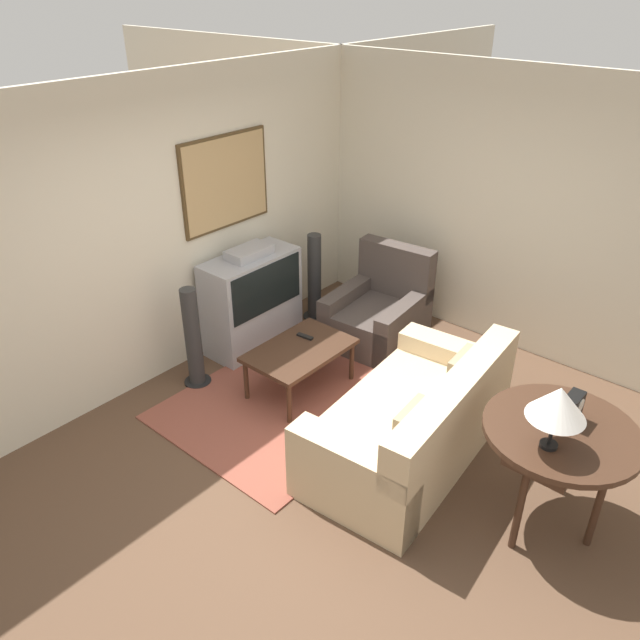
{
  "coord_description": "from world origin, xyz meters",
  "views": [
    {
      "loc": [
        -2.82,
        -2.27,
        3.39
      ],
      "look_at": [
        0.71,
        0.76,
        0.75
      ],
      "focal_mm": 35.0,
      "sensor_mm": 36.0,
      "label": 1
    }
  ],
  "objects_px": {
    "speaker_tower_left": "(193,340)",
    "mantel_clock": "(572,408)",
    "coffee_table": "(300,353)",
    "table_lamp": "(558,403)",
    "armchair": "(378,314)",
    "tv": "(252,300)",
    "couch": "(413,424)",
    "speaker_tower_right": "(314,279)",
    "console_table": "(561,438)"
  },
  "relations": [
    {
      "from": "speaker_tower_left",
      "to": "mantel_clock",
      "type": "bearing_deg",
      "value": -78.99
    },
    {
      "from": "coffee_table",
      "to": "speaker_tower_left",
      "type": "relative_size",
      "value": 0.97
    },
    {
      "from": "table_lamp",
      "to": "speaker_tower_left",
      "type": "xyz_separation_m",
      "value": [
        -0.28,
        3.13,
        -0.68
      ]
    },
    {
      "from": "armchair",
      "to": "tv",
      "type": "bearing_deg",
      "value": -139.93
    },
    {
      "from": "couch",
      "to": "speaker_tower_right",
      "type": "distance_m",
      "value": 2.4
    },
    {
      "from": "coffee_table",
      "to": "armchair",
      "type": "bearing_deg",
      "value": -0.06
    },
    {
      "from": "console_table",
      "to": "tv",
      "type": "bearing_deg",
      "value": 84.08
    },
    {
      "from": "mantel_clock",
      "to": "speaker_tower_left",
      "type": "xyz_separation_m",
      "value": [
        -0.61,
        3.13,
        -0.45
      ]
    },
    {
      "from": "mantel_clock",
      "to": "console_table",
      "type": "bearing_deg",
      "value": -177.33
    },
    {
      "from": "tv",
      "to": "mantel_clock",
      "type": "relative_size",
      "value": 5.28
    },
    {
      "from": "mantel_clock",
      "to": "speaker_tower_right",
      "type": "bearing_deg",
      "value": 71.42
    },
    {
      "from": "coffee_table",
      "to": "mantel_clock",
      "type": "distance_m",
      "value": 2.39
    },
    {
      "from": "tv",
      "to": "speaker_tower_right",
      "type": "xyz_separation_m",
      "value": [
        0.83,
        -0.1,
        -0.04
      ]
    },
    {
      "from": "speaker_tower_left",
      "to": "speaker_tower_right",
      "type": "xyz_separation_m",
      "value": [
        1.66,
        0.0,
        0.0
      ]
    },
    {
      "from": "coffee_table",
      "to": "table_lamp",
      "type": "height_order",
      "value": "table_lamp"
    },
    {
      "from": "table_lamp",
      "to": "mantel_clock",
      "type": "height_order",
      "value": "table_lamp"
    },
    {
      "from": "armchair",
      "to": "speaker_tower_right",
      "type": "xyz_separation_m",
      "value": [
        -0.08,
        0.8,
        0.17
      ]
    },
    {
      "from": "console_table",
      "to": "speaker_tower_right",
      "type": "distance_m",
      "value": 3.36
    },
    {
      "from": "speaker_tower_right",
      "to": "speaker_tower_left",
      "type": "bearing_deg",
      "value": 180.0
    },
    {
      "from": "coffee_table",
      "to": "speaker_tower_right",
      "type": "relative_size",
      "value": 0.97
    },
    {
      "from": "console_table",
      "to": "speaker_tower_left",
      "type": "distance_m",
      "value": 3.19
    },
    {
      "from": "speaker_tower_right",
      "to": "table_lamp",
      "type": "bearing_deg",
      "value": -113.88
    },
    {
      "from": "coffee_table",
      "to": "speaker_tower_left",
      "type": "xyz_separation_m",
      "value": [
        -0.55,
        0.8,
        0.06
      ]
    },
    {
      "from": "couch",
      "to": "table_lamp",
      "type": "bearing_deg",
      "value": 75.54
    },
    {
      "from": "couch",
      "to": "armchair",
      "type": "relative_size",
      "value": 1.87
    },
    {
      "from": "tv",
      "to": "coffee_table",
      "type": "distance_m",
      "value": 0.95
    },
    {
      "from": "tv",
      "to": "couch",
      "type": "xyz_separation_m",
      "value": [
        -0.38,
        -2.17,
        -0.19
      ]
    },
    {
      "from": "table_lamp",
      "to": "couch",
      "type": "bearing_deg",
      "value": 80.55
    },
    {
      "from": "speaker_tower_right",
      "to": "armchair",
      "type": "bearing_deg",
      "value": -84.29
    },
    {
      "from": "console_table",
      "to": "speaker_tower_right",
      "type": "height_order",
      "value": "speaker_tower_right"
    },
    {
      "from": "mantel_clock",
      "to": "speaker_tower_left",
      "type": "bearing_deg",
      "value": 101.01
    },
    {
      "from": "tv",
      "to": "mantel_clock",
      "type": "xyz_separation_m",
      "value": [
        -0.22,
        -3.23,
        0.41
      ]
    },
    {
      "from": "tv",
      "to": "speaker_tower_right",
      "type": "bearing_deg",
      "value": -6.63
    },
    {
      "from": "armchair",
      "to": "console_table",
      "type": "bearing_deg",
      "value": -33.4
    },
    {
      "from": "tv",
      "to": "table_lamp",
      "type": "relative_size",
      "value": 2.41
    },
    {
      "from": "console_table",
      "to": "coffee_table",
      "type": "bearing_deg",
      "value": 88.75
    },
    {
      "from": "speaker_tower_left",
      "to": "coffee_table",
      "type": "bearing_deg",
      "value": -55.68
    },
    {
      "from": "armchair",
      "to": "couch",
      "type": "bearing_deg",
      "value": -50.87
    },
    {
      "from": "coffee_table",
      "to": "table_lamp",
      "type": "distance_m",
      "value": 2.46
    },
    {
      "from": "speaker_tower_left",
      "to": "speaker_tower_right",
      "type": "height_order",
      "value": "same"
    },
    {
      "from": "console_table",
      "to": "mantel_clock",
      "type": "relative_size",
      "value": 4.96
    },
    {
      "from": "console_table",
      "to": "mantel_clock",
      "type": "bearing_deg",
      "value": 2.67
    },
    {
      "from": "couch",
      "to": "speaker_tower_left",
      "type": "height_order",
      "value": "speaker_tower_left"
    },
    {
      "from": "couch",
      "to": "console_table",
      "type": "xyz_separation_m",
      "value": [
        0.04,
        -1.07,
        0.42
      ]
    },
    {
      "from": "couch",
      "to": "speaker_tower_right",
      "type": "xyz_separation_m",
      "value": [
        1.21,
        2.07,
        0.15
      ]
    },
    {
      "from": "speaker_tower_left",
      "to": "couch",
      "type": "bearing_deg",
      "value": -77.65
    },
    {
      "from": "table_lamp",
      "to": "mantel_clock",
      "type": "xyz_separation_m",
      "value": [
        0.33,
        -0.0,
        -0.23
      ]
    },
    {
      "from": "couch",
      "to": "table_lamp",
      "type": "relative_size",
      "value": 4.31
    },
    {
      "from": "armchair",
      "to": "speaker_tower_right",
      "type": "bearing_deg",
      "value": -179.6
    },
    {
      "from": "couch",
      "to": "speaker_tower_right",
      "type": "bearing_deg",
      "value": -125.34
    }
  ]
}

